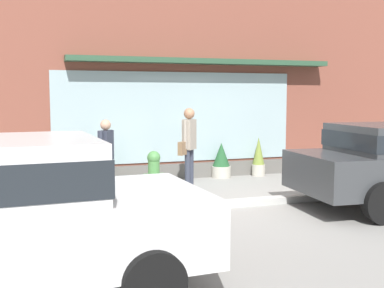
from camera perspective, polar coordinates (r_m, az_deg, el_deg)
The scene contains 10 objects.
ground_plane at distance 9.27m, azimuth 7.52°, elevation -6.81°, with size 60.00×60.00×0.00m, color gray.
curb_strip at distance 9.08m, azimuth 8.08°, elevation -6.69°, with size 14.00×0.24×0.12m, color #B2B2AD.
storefront at distance 12.01m, azimuth 0.86°, elevation 8.92°, with size 14.00×0.81×5.45m.
fire_hydrant at distance 9.71m, azimuth -4.51°, elevation -3.45°, with size 0.41×0.38×0.91m.
pedestrian_with_handbag at distance 10.30m, azimuth -0.39°, elevation 0.26°, with size 0.52×0.52×1.74m.
pedestrian_passerby at distance 9.53m, azimuth -10.08°, elevation -1.09°, with size 0.33×0.37×1.54m.
potted_plant_window_center at distance 11.05m, azimuth -10.67°, elevation -3.01°, with size 0.39×0.39×0.64m.
potted_plant_near_hydrant at distance 10.62m, azimuth -20.13°, elevation -3.88°, with size 0.30×0.30×0.59m.
potted_plant_trailing_edge at distance 11.88m, azimuth 3.46°, elevation -2.01°, with size 0.47×0.47×0.85m.
potted_plant_low_front at distance 12.21m, azimuth 7.83°, elevation -1.57°, with size 0.33×0.33×0.97m.
Camera 1 is at (-4.01, -8.11, 2.01)m, focal length 45.31 mm.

